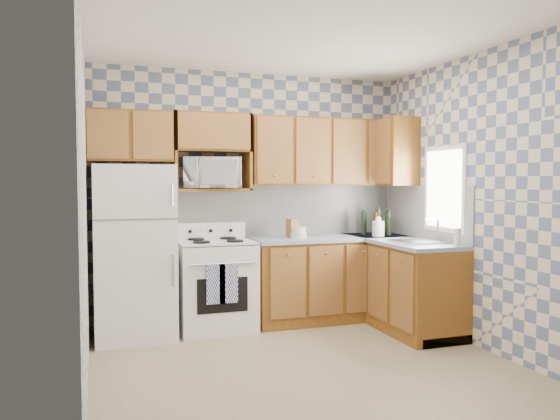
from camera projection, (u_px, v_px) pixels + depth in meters
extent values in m
plane|color=#7E6D50|center=(303.00, 364.00, 4.56)|extent=(3.40, 3.40, 0.00)
cube|color=slate|center=(251.00, 197.00, 6.00)|extent=(3.40, 0.02, 2.70)
cube|color=slate|center=(475.00, 200.00, 5.03)|extent=(0.02, 3.20, 2.70)
cube|color=silver|center=(285.00, 210.00, 6.13)|extent=(2.60, 0.02, 0.56)
cube|color=silver|center=(424.00, 212.00, 5.79)|extent=(0.02, 1.60, 0.56)
cube|color=white|center=(134.00, 252.00, 5.28)|extent=(0.75, 0.70, 1.68)
cube|color=white|center=(216.00, 286.00, 5.59)|extent=(0.76, 0.65, 0.90)
cube|color=silver|center=(215.00, 242.00, 5.56)|extent=(0.76, 0.65, 0.02)
cube|color=white|center=(210.00, 230.00, 5.82)|extent=(0.76, 0.08, 0.17)
cube|color=navy|center=(216.00, 284.00, 5.23)|extent=(0.18, 0.02, 0.38)
cube|color=navy|center=(229.00, 283.00, 5.27)|extent=(0.18, 0.02, 0.38)
cube|color=#5F3011|center=(330.00, 279.00, 6.03)|extent=(1.75, 0.60, 0.88)
cube|color=#5F3011|center=(400.00, 284.00, 5.74)|extent=(0.60, 1.60, 0.88)
cube|color=slate|center=(331.00, 238.00, 6.00)|extent=(1.77, 0.63, 0.04)
cube|color=slate|center=(400.00, 241.00, 5.72)|extent=(0.63, 1.60, 0.04)
cube|color=#5F3011|center=(326.00, 152.00, 6.08)|extent=(1.75, 0.33, 0.74)
cube|color=#5F3011|center=(130.00, 136.00, 5.40)|extent=(0.82, 0.33, 0.50)
cube|color=#5F3011|center=(390.00, 152.00, 6.14)|extent=(0.33, 0.70, 0.74)
cube|color=#5F3011|center=(212.00, 190.00, 5.69)|extent=(0.80, 0.33, 0.03)
imported|color=white|center=(212.00, 173.00, 5.66)|extent=(0.64, 0.48, 0.32)
cube|color=#B7B7BC|center=(419.00, 242.00, 5.38)|extent=(0.48, 0.40, 0.03)
cube|color=white|center=(444.00, 189.00, 5.45)|extent=(0.02, 0.66, 0.86)
cylinder|color=black|center=(378.00, 222.00, 6.16)|extent=(0.06, 0.06, 0.29)
cylinder|color=black|center=(389.00, 223.00, 6.14)|extent=(0.06, 0.06, 0.27)
cylinder|color=#4F2509|center=(388.00, 223.00, 6.25)|extent=(0.06, 0.06, 0.25)
cylinder|color=#4F2509|center=(376.00, 225.00, 6.07)|extent=(0.06, 0.06, 0.23)
cylinder|color=black|center=(364.00, 223.00, 6.17)|extent=(0.06, 0.06, 0.26)
cube|color=brown|center=(292.00, 228.00, 5.88)|extent=(0.12, 0.12, 0.20)
cylinder|color=white|center=(378.00, 229.00, 5.99)|extent=(0.13, 0.13, 0.17)
cylinder|color=beige|center=(458.00, 237.00, 5.08)|extent=(0.06, 0.06, 0.17)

